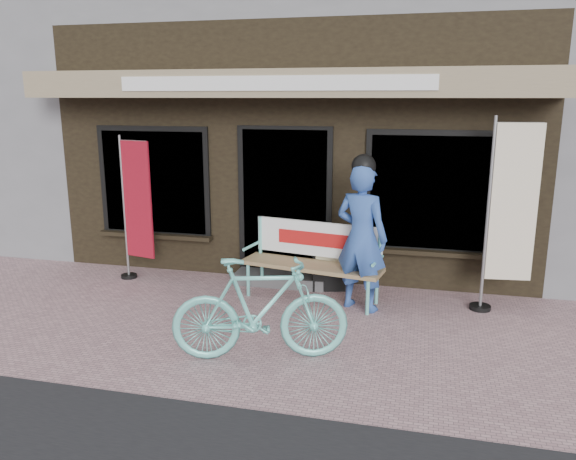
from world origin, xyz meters
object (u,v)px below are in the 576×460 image
(person, at_px, (362,235))
(nobori_cream, at_px, (509,214))
(bench, at_px, (314,255))
(bicycle, at_px, (260,309))
(nobori_red, at_px, (136,207))
(menu_stand, at_px, (329,259))

(person, height_order, nobori_cream, nobori_cream)
(bench, xyz_separation_m, person, (0.63, -0.25, 0.36))
(bicycle, distance_m, nobori_red, 3.18)
(bench, distance_m, bicycle, 1.88)
(bench, relative_size, nobori_red, 0.91)
(nobori_red, xyz_separation_m, nobori_cream, (4.94, -0.03, 0.16))
(bench, bearing_deg, person, -10.88)
(bicycle, height_order, nobori_red, nobori_red)
(nobori_cream, xyz_separation_m, menu_stand, (-2.19, 0.19, -0.77))
(bicycle, distance_m, nobori_cream, 3.27)
(nobori_red, height_order, nobori_cream, nobori_cream)
(menu_stand, bearing_deg, person, -63.23)
(bicycle, height_order, menu_stand, bicycle)
(bicycle, height_order, nobori_cream, nobori_cream)
(bench, height_order, bicycle, bicycle)
(person, xyz_separation_m, nobori_cream, (1.71, 0.34, 0.28))
(nobori_red, xyz_separation_m, menu_stand, (2.75, 0.16, -0.61))
(person, xyz_separation_m, menu_stand, (-0.48, 0.53, -0.49))
(person, relative_size, bicycle, 1.10)
(menu_stand, bearing_deg, bicycle, -114.08)
(person, height_order, nobori_red, nobori_red)
(person, distance_m, nobori_red, 3.25)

